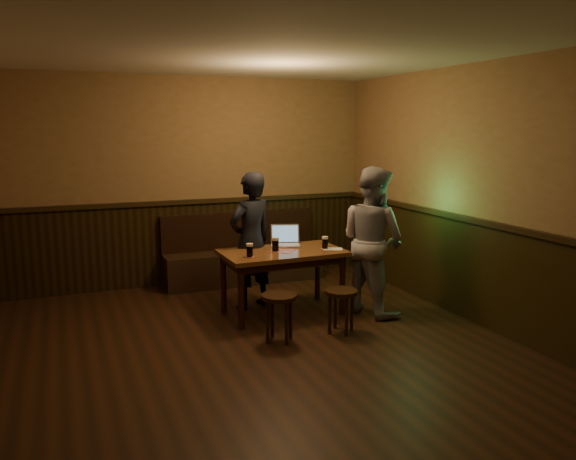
# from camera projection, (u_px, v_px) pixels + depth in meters

# --- Properties ---
(room) EXTENTS (5.04, 6.04, 2.84)m
(room) POSITION_uv_depth(u_px,v_px,m) (260.00, 229.00, 5.12)
(room) COLOR black
(room) RESTS_ON ground
(bench) EXTENTS (2.20, 0.50, 0.95)m
(bench) POSITION_uv_depth(u_px,v_px,m) (243.00, 259.00, 7.81)
(bench) COLOR black
(bench) RESTS_ON ground
(pub_table) EXTENTS (1.40, 0.82, 0.74)m
(pub_table) POSITION_uv_depth(u_px,v_px,m) (282.00, 259.00, 6.40)
(pub_table) COLOR brown
(pub_table) RESTS_ON ground
(stool_left) EXTENTS (0.42, 0.42, 0.48)m
(stool_left) POSITION_uv_depth(u_px,v_px,m) (279.00, 304.00, 5.59)
(stool_left) COLOR black
(stool_left) RESTS_ON ground
(stool_right) EXTENTS (0.34, 0.34, 0.46)m
(stool_right) POSITION_uv_depth(u_px,v_px,m) (341.00, 299.00, 5.83)
(stool_right) COLOR black
(stool_right) RESTS_ON ground
(pint_left) EXTENTS (0.10, 0.10, 0.15)m
(pint_left) POSITION_uv_depth(u_px,v_px,m) (250.00, 250.00, 6.05)
(pint_left) COLOR #A71B14
(pint_left) RESTS_ON pub_table
(pint_mid) EXTENTS (0.10, 0.10, 0.16)m
(pint_mid) POSITION_uv_depth(u_px,v_px,m) (275.00, 244.00, 6.33)
(pint_mid) COLOR #A71B14
(pint_mid) RESTS_ON pub_table
(pint_right) EXTENTS (0.09, 0.09, 0.15)m
(pint_right) POSITION_uv_depth(u_px,v_px,m) (325.00, 243.00, 6.47)
(pint_right) COLOR #A71B14
(pint_right) RESTS_ON pub_table
(laptop) EXTENTS (0.41, 0.36, 0.24)m
(laptop) POSITION_uv_depth(u_px,v_px,m) (285.00, 240.00, 6.67)
(laptop) COLOR silver
(laptop) RESTS_ON pub_table
(menu) EXTENTS (0.26, 0.23, 0.00)m
(menu) POSITION_uv_depth(u_px,v_px,m) (333.00, 249.00, 6.47)
(menu) COLOR silver
(menu) RESTS_ON pub_table
(person_suit) EXTENTS (0.69, 0.57, 1.62)m
(person_suit) POSITION_uv_depth(u_px,v_px,m) (251.00, 241.00, 6.59)
(person_suit) COLOR black
(person_suit) RESTS_ON ground
(person_grey) EXTENTS (0.85, 0.97, 1.69)m
(person_grey) POSITION_uv_depth(u_px,v_px,m) (372.00, 240.00, 6.41)
(person_grey) COLOR gray
(person_grey) RESTS_ON ground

